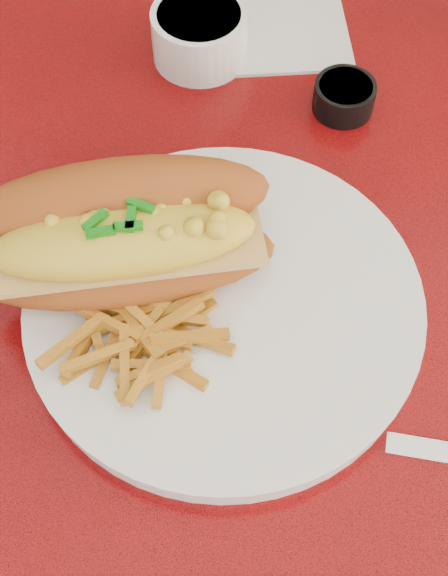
# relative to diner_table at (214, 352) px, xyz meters

# --- Properties ---
(ground) EXTENTS (8.00, 8.00, 0.00)m
(ground) POSITION_rel_diner_table_xyz_m (0.00, 0.00, -0.61)
(ground) COLOR beige
(ground) RESTS_ON ground
(diner_table) EXTENTS (1.23, 0.83, 0.77)m
(diner_table) POSITION_rel_diner_table_xyz_m (0.00, 0.00, 0.00)
(diner_table) COLOR red
(diner_table) RESTS_ON ground
(booth_bench_far) EXTENTS (1.20, 0.51, 0.90)m
(booth_bench_far) POSITION_rel_diner_table_xyz_m (0.00, 0.81, -0.32)
(booth_bench_far) COLOR maroon
(booth_bench_far) RESTS_ON ground
(dinner_plate) EXTENTS (0.38, 0.38, 0.02)m
(dinner_plate) POSITION_rel_diner_table_xyz_m (0.02, -0.05, 0.17)
(dinner_plate) COLOR white
(dinner_plate) RESTS_ON diner_table
(mac_hoagie) EXTENTS (0.25, 0.17, 0.10)m
(mac_hoagie) POSITION_rel_diner_table_xyz_m (-0.06, -0.03, 0.23)
(mac_hoagie) COLOR #A04D19
(mac_hoagie) RESTS_ON dinner_plate
(fries_pile) EXTENTS (0.12, 0.11, 0.03)m
(fries_pile) POSITION_rel_diner_table_xyz_m (-0.05, -0.09, 0.20)
(fries_pile) COLOR orange
(fries_pile) RESTS_ON dinner_plate
(fork) EXTENTS (0.05, 0.15, 0.00)m
(fork) POSITION_rel_diner_table_xyz_m (0.08, -0.04, 0.18)
(fork) COLOR silver
(fork) RESTS_ON dinner_plate
(gravy_ramekin) EXTENTS (0.11, 0.11, 0.05)m
(gravy_ramekin) POSITION_rel_diner_table_xyz_m (-0.04, 0.24, 0.19)
(gravy_ramekin) COLOR white
(gravy_ramekin) RESTS_ON diner_table
(sauce_cup_right) EXTENTS (0.06, 0.06, 0.03)m
(sauce_cup_right) POSITION_rel_diner_table_xyz_m (0.10, 0.19, 0.18)
(sauce_cup_right) COLOR black
(sauce_cup_right) RESTS_ON diner_table
(paper_napkin) EXTENTS (0.14, 0.14, 0.00)m
(paper_napkin) POSITION_rel_diner_table_xyz_m (0.04, 0.28, 0.16)
(paper_napkin) COLOR silver
(paper_napkin) RESTS_ON diner_table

